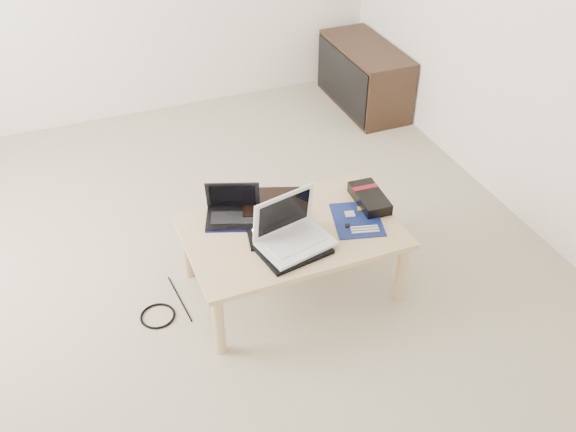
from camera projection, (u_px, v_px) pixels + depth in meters
name	position (u px, v px, depth m)	size (l,w,h in m)	color
ground	(200.00, 269.00, 3.67)	(4.00, 4.00, 0.00)	beige
coffee_table	(292.00, 237.00, 3.34)	(1.10, 0.70, 0.40)	tan
media_cabinet	(363.00, 76.00, 5.11)	(0.41, 0.90, 0.50)	#372316
book	(272.00, 203.00, 3.47)	(0.38, 0.35, 0.03)	black
netbook	(233.00, 211.00, 3.37)	(0.34, 0.29, 0.20)	black
tablet	(275.00, 234.00, 3.27)	(0.31, 0.26, 0.01)	black
remote	(300.00, 211.00, 3.42)	(0.06, 0.23, 0.02)	#B5B5BA
neoprene_sleeve	(294.00, 250.00, 3.17)	(0.33, 0.24, 0.02)	black
white_laptop	(292.00, 233.00, 3.18)	(0.40, 0.32, 0.25)	white
motherboard	(357.00, 219.00, 3.37)	(0.32, 0.36, 0.01)	#0B144B
gpu_box	(369.00, 198.00, 3.48)	(0.16, 0.30, 0.06)	black
cable_coil	(273.00, 241.00, 3.23)	(0.10, 0.10, 0.01)	black
floor_cable_coil	(158.00, 316.00, 3.36)	(0.18, 0.18, 0.01)	black
floor_cable_trail	(180.00, 299.00, 3.47)	(0.01, 0.01, 0.38)	black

